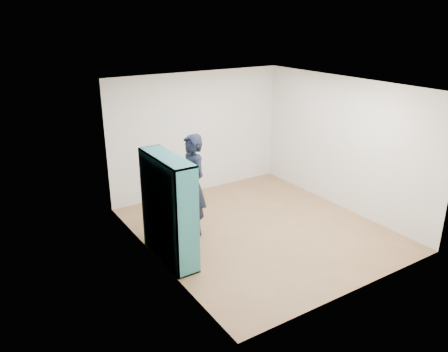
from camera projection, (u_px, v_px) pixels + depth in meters
floor at (259, 229)px, 7.98m from camera, size 4.50×4.50×0.00m
ceiling at (264, 85)px, 7.08m from camera, size 4.50×4.50×0.00m
wall_left at (154, 184)px, 6.52m from camera, size 0.02×4.50×2.60m
wall_right at (343, 144)px, 8.54m from camera, size 0.02×4.50×2.60m
wall_back at (198, 133)px, 9.31m from camera, size 4.00×0.02×2.60m
wall_front at (364, 207)px, 5.75m from camera, size 4.00×0.02×2.60m
bookshelf at (167, 210)px, 6.74m from camera, size 0.37×1.28×1.71m
person at (193, 185)px, 7.55m from camera, size 0.47×0.68×1.81m
smartphone at (182, 179)px, 7.50m from camera, size 0.01×0.10×0.13m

